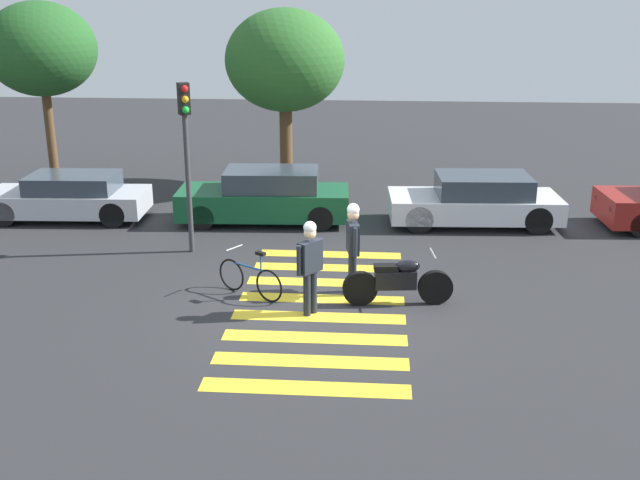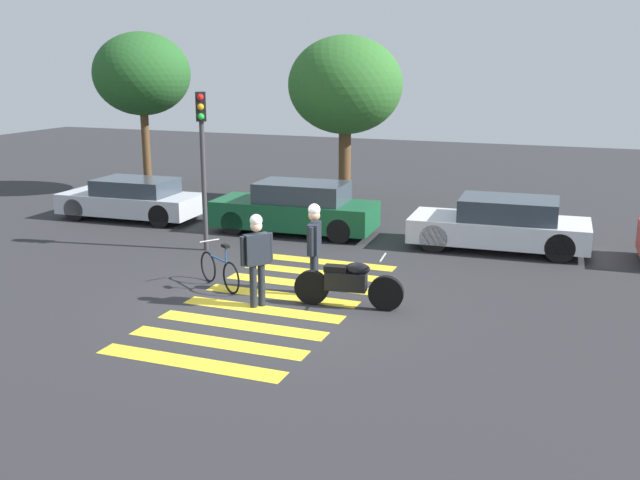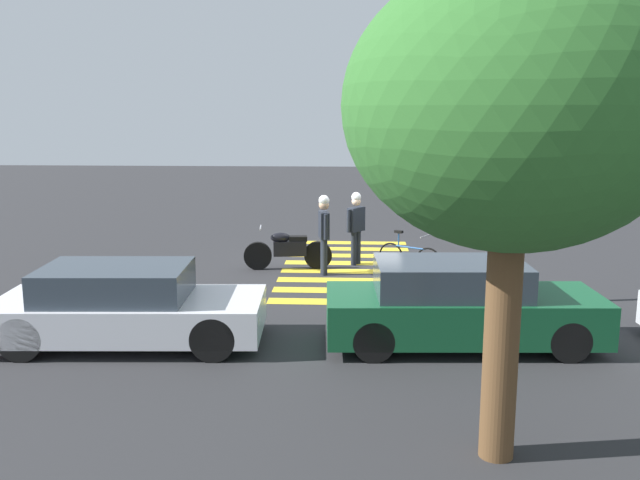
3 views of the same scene
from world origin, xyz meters
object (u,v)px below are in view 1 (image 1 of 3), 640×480
object	(u,v)px
car_white_van	(476,201)
officer_on_foot	(353,241)
police_motorcycle	(398,282)
traffic_light_pole	(186,140)
car_silver_sedan	(69,197)
officer_by_motorcycle	(310,261)
car_green_compact	(266,197)
leaning_bicycle	(250,278)

from	to	relation	value
car_white_van	officer_on_foot	bearing A→B (deg)	-121.06
car_white_van	police_motorcycle	bearing A→B (deg)	-111.23
car_white_van	traffic_light_pole	xyz separation A→B (m)	(-6.91, -2.75, 2.01)
car_silver_sedan	car_white_van	xyz separation A→B (m)	(10.83, 0.30, 0.04)
officer_by_motorcycle	car_green_compact	bearing A→B (deg)	105.91
leaning_bicycle	car_silver_sedan	xyz separation A→B (m)	(-5.74, 5.06, 0.23)
leaning_bicycle	car_green_compact	xyz separation A→B (m)	(-0.43, 5.18, 0.31)
officer_by_motorcycle	car_silver_sedan	bearing A→B (deg)	140.07
officer_by_motorcycle	traffic_light_pole	distance (m)	4.88
police_motorcycle	car_white_van	world-z (taller)	car_white_van
leaning_bicycle	car_green_compact	distance (m)	5.20
car_white_van	traffic_light_pole	distance (m)	7.71
car_silver_sedan	car_white_van	distance (m)	10.84
car_silver_sedan	car_white_van	size ratio (longest dim) A/B	0.96
officer_by_motorcycle	traffic_light_pole	world-z (taller)	traffic_light_pole
police_motorcycle	officer_by_motorcycle	bearing A→B (deg)	-160.06
police_motorcycle	car_silver_sedan	xyz separation A→B (m)	(-8.67, 5.27, 0.13)
leaning_bicycle	officer_by_motorcycle	bearing A→B (deg)	-32.34
car_silver_sedan	car_green_compact	world-z (taller)	car_green_compact
car_green_compact	leaning_bicycle	bearing A→B (deg)	-85.25
traffic_light_pole	car_white_van	bearing A→B (deg)	21.71
leaning_bicycle	traffic_light_pole	distance (m)	3.92
police_motorcycle	traffic_light_pole	size ratio (longest dim) A/B	0.55
car_green_compact	car_white_van	distance (m)	5.52
leaning_bicycle	car_silver_sedan	distance (m)	7.66
car_green_compact	traffic_light_pole	xyz separation A→B (m)	(-1.39, -2.56, 1.97)
car_silver_sedan	car_green_compact	distance (m)	5.31
officer_on_foot	car_green_compact	distance (m)	5.49
police_motorcycle	car_silver_sedan	distance (m)	10.15
leaning_bicycle	car_white_van	xyz separation A→B (m)	(5.09, 5.36, 0.27)
car_green_compact	traffic_light_pole	size ratio (longest dim) A/B	1.16
car_silver_sedan	leaning_bicycle	bearing A→B (deg)	-41.42
officer_on_foot	traffic_light_pole	world-z (taller)	traffic_light_pole
officer_on_foot	leaning_bicycle	bearing A→B (deg)	-172.07
police_motorcycle	car_white_van	size ratio (longest dim) A/B	0.48
car_green_compact	car_white_van	size ratio (longest dim) A/B	1.02
police_motorcycle	officer_by_motorcycle	world-z (taller)	officer_by_motorcycle
car_silver_sedan	traffic_light_pole	size ratio (longest dim) A/B	1.09
leaning_bicycle	officer_on_foot	distance (m)	2.18
officer_by_motorcycle	traffic_light_pole	bearing A→B (deg)	132.14
police_motorcycle	officer_by_motorcycle	xyz separation A→B (m)	(-1.65, -0.60, 0.60)
officer_by_motorcycle	car_silver_sedan	world-z (taller)	officer_by_motorcycle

